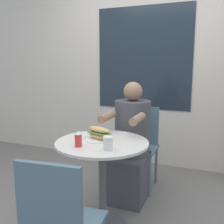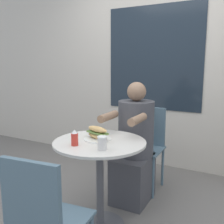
# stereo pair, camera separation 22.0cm
# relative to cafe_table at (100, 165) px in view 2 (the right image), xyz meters

# --- Properties ---
(storefront_wall) EXTENTS (8.00, 0.09, 2.80)m
(storefront_wall) POSITION_rel_cafe_table_xyz_m (-0.00, 1.60, 0.86)
(storefront_wall) COLOR beige
(storefront_wall) RESTS_ON ground_plane
(cafe_table) EXTENTS (0.73, 0.73, 0.74)m
(cafe_table) POSITION_rel_cafe_table_xyz_m (0.00, 0.00, 0.00)
(cafe_table) COLOR beige
(cafe_table) RESTS_ON ground_plane
(diner_chair) EXTENTS (0.39, 0.39, 0.87)m
(diner_chair) POSITION_rel_cafe_table_xyz_m (0.06, 0.90, -0.02)
(diner_chair) COLOR slate
(diner_chair) RESTS_ON ground_plane
(seated_diner) EXTENTS (0.35, 0.63, 1.17)m
(seated_diner) POSITION_rel_cafe_table_xyz_m (0.06, 0.55, -0.03)
(seated_diner) COLOR #424247
(seated_diner) RESTS_ON ground_plane
(empty_chair_across) EXTENTS (0.42, 0.42, 0.87)m
(empty_chair_across) POSITION_rel_cafe_table_xyz_m (0.09, -0.75, -0.02)
(empty_chair_across) COLOR slate
(empty_chair_across) RESTS_ON ground_plane
(sandwich_on_plate) EXTENTS (0.22, 0.22, 0.11)m
(sandwich_on_plate) POSITION_rel_cafe_table_xyz_m (-0.04, 0.03, 0.24)
(sandwich_on_plate) COLOR white
(sandwich_on_plate) RESTS_ON cafe_table
(drink_cup) EXTENTS (0.07, 0.07, 0.10)m
(drink_cup) POSITION_rel_cafe_table_xyz_m (0.12, -0.17, 0.24)
(drink_cup) COLOR silver
(drink_cup) RESTS_ON cafe_table
(condiment_bottle) EXTENTS (0.05, 0.05, 0.12)m
(condiment_bottle) POSITION_rel_cafe_table_xyz_m (-0.11, -0.18, 0.25)
(condiment_bottle) COLOR red
(condiment_bottle) RESTS_ON cafe_table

